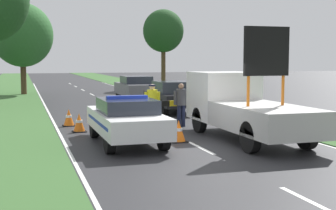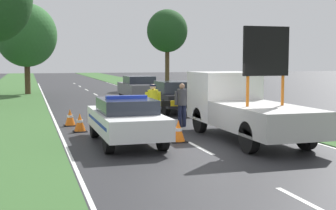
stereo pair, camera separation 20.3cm
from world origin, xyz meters
name	(u,v)px [view 1 (the left image)]	position (x,y,z in m)	size (l,w,h in m)	color
ground_plane	(200,148)	(0.00, 0.00, 0.00)	(160.00, 160.00, 0.00)	#28282B
lane_markings	(122,109)	(0.00, 11.30, 0.00)	(7.70, 58.39, 0.01)	silver
grass_verge_left	(5,99)	(-6.14, 20.00, 0.01)	(4.48, 120.00, 0.03)	#38602D
grass_verge_right	(179,95)	(6.14, 20.00, 0.01)	(4.48, 120.00, 0.03)	#38602D
police_car	(126,119)	(-1.95, 1.35, 0.76)	(1.82, 4.68, 1.51)	white
work_truck	(241,105)	(1.95, 1.25, 1.09)	(2.07, 6.21, 3.59)	white
road_barrier	(158,105)	(0.07, 4.72, 0.82)	(2.72, 0.08, 1.00)	black
police_officer	(152,102)	(-0.35, 4.08, 1.01)	(0.61, 0.39, 1.70)	#191E38
pedestrian_civilian	(181,101)	(0.89, 4.33, 0.99)	(0.61, 0.39, 1.69)	#191E38
traffic_cone_near_police	(69,118)	(-3.29, 5.84, 0.33)	(0.49, 0.49, 0.67)	black
traffic_cone_centre_front	(79,123)	(-3.08, 4.18, 0.33)	(0.49, 0.49, 0.68)	black
traffic_cone_near_truck	(179,131)	(-0.30, 1.11, 0.35)	(0.51, 0.51, 0.70)	black
traffic_cone_behind_barrier	(233,117)	(3.22, 4.59, 0.25)	(0.36, 0.36, 0.50)	black
queued_car_sedan_black	(172,96)	(2.15, 9.36, 0.80)	(1.86, 4.23, 1.54)	black
queued_car_suv_grey	(136,88)	(2.03, 16.67, 0.81)	(1.94, 4.66, 1.56)	slate
roadside_tree_near_left	(22,35)	(-4.89, 23.84, 4.42)	(4.51, 4.51, 6.81)	#4C3823
roadside_tree_near_right	(163,31)	(7.24, 27.70, 5.15)	(3.65, 3.65, 7.10)	#4C3823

